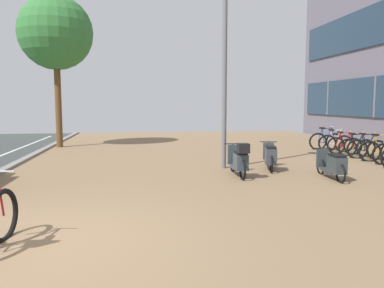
% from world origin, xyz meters
% --- Properties ---
extents(ground, '(21.00, 40.00, 0.13)m').
position_xyz_m(ground, '(1.43, 0.00, -0.02)').
color(ground, '#2F3632').
extents(bicycle_rack_04, '(1.32, 0.61, 1.00)m').
position_xyz_m(bicycle_rack_04, '(9.35, 5.99, 0.35)').
color(bicycle_rack_04, black).
rests_on(bicycle_rack_04, ground).
extents(bicycle_rack_05, '(1.21, 0.75, 0.98)m').
position_xyz_m(bicycle_rack_05, '(9.32, 6.67, 0.34)').
color(bicycle_rack_05, black).
rests_on(bicycle_rack_05, ground).
extents(bicycle_rack_06, '(1.23, 0.58, 0.93)m').
position_xyz_m(bicycle_rack_06, '(9.34, 7.35, 0.33)').
color(bicycle_rack_06, black).
rests_on(bicycle_rack_06, ground).
extents(bicycle_rack_07, '(1.15, 0.67, 0.93)m').
position_xyz_m(bicycle_rack_07, '(9.25, 8.03, 0.33)').
color(bicycle_rack_07, black).
rests_on(bicycle_rack_07, ground).
extents(bicycle_rack_08, '(1.23, 0.66, 0.97)m').
position_xyz_m(bicycle_rack_08, '(9.27, 8.71, 0.34)').
color(bicycle_rack_08, black).
rests_on(bicycle_rack_08, ground).
extents(bicycle_rack_09, '(1.40, 0.47, 1.01)m').
position_xyz_m(bicycle_rack_09, '(9.23, 9.39, 0.35)').
color(bicycle_rack_09, black).
rests_on(bicycle_rack_09, ground).
extents(scooter_near, '(0.52, 1.68, 0.75)m').
position_xyz_m(scooter_near, '(6.30, 3.52, 0.37)').
color(scooter_near, black).
rests_on(scooter_near, ground).
extents(scooter_mid, '(0.72, 1.69, 0.79)m').
position_xyz_m(scooter_mid, '(5.20, 5.06, 0.39)').
color(scooter_mid, black).
rests_on(scooter_mid, ground).
extents(scooter_far, '(0.52, 1.74, 0.96)m').
position_xyz_m(scooter_far, '(4.03, 4.20, 0.44)').
color(scooter_far, black).
rests_on(scooter_far, ground).
extents(lamp_post, '(0.20, 0.52, 5.84)m').
position_xyz_m(lamp_post, '(3.95, 5.58, 3.24)').
color(lamp_post, slate).
rests_on(lamp_post, ground).
extents(street_tree, '(3.15, 3.15, 6.52)m').
position_xyz_m(street_tree, '(-1.97, 11.98, 4.91)').
color(street_tree, brown).
rests_on(street_tree, ground).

